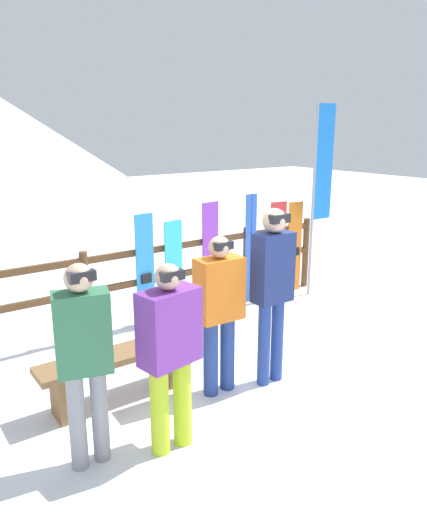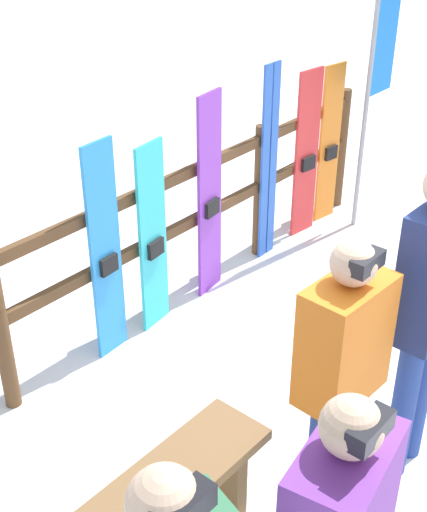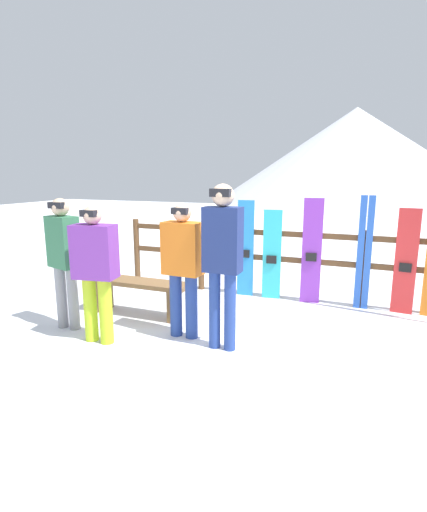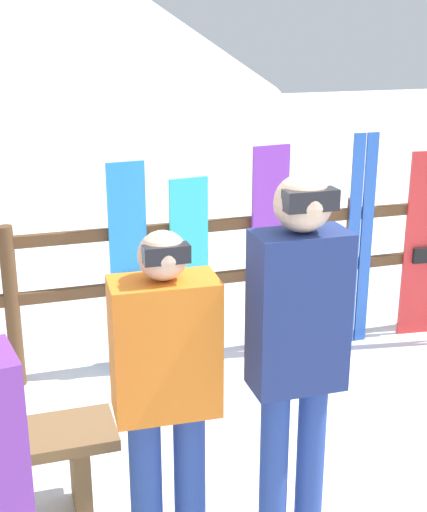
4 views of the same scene
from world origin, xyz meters
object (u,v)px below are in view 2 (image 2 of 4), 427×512
at_px(snowboard_cyan, 153,239).
at_px(ski_pair_blue, 269,165).
at_px(rental_flag, 383,19).
at_px(person_orange, 342,369).
at_px(snowboard_orange, 329,145).
at_px(snowboard_red, 306,155).
at_px(snowboard_blue, 106,254).
at_px(snowboard_purple, 210,198).

height_order(snowboard_cyan, ski_pair_blue, ski_pair_blue).
distance_m(snowboard_cyan, rental_flag, 2.66).
bearing_deg(snowboard_cyan, person_orange, -108.26).
xyz_separation_m(snowboard_orange, rental_flag, (0.18, -0.29, 1.09)).
distance_m(ski_pair_blue, rental_flag, 1.50).
height_order(snowboard_red, snowboard_orange, snowboard_red).
xyz_separation_m(snowboard_blue, rental_flag, (2.82, -0.29, 1.05)).
bearing_deg(snowboard_red, snowboard_orange, -0.00).
xyz_separation_m(person_orange, snowboard_purple, (1.20, 1.85, -0.13)).
relative_size(snowboard_purple, snowboard_orange, 1.10).
xyz_separation_m(snowboard_red, snowboard_orange, (0.36, -0.00, -0.02)).
bearing_deg(snowboard_purple, snowboard_blue, -180.00).
height_order(person_orange, snowboard_cyan, person_orange).
height_order(snowboard_cyan, snowboard_red, snowboard_red).
bearing_deg(rental_flag, snowboard_red, 151.99).
bearing_deg(person_orange, snowboard_cyan, 71.74).
bearing_deg(snowboard_blue, snowboard_cyan, -0.02).
xyz_separation_m(snowboard_purple, snowboard_red, (1.26, -0.00, -0.05)).
height_order(snowboard_blue, snowboard_cyan, snowboard_blue).
bearing_deg(snowboard_blue, ski_pair_blue, 0.11).
height_order(person_orange, rental_flag, rental_flag).
bearing_deg(snowboard_purple, snowboard_cyan, -179.98).
xyz_separation_m(ski_pair_blue, snowboard_orange, (0.90, -0.00, -0.10)).
bearing_deg(ski_pair_blue, snowboard_blue, -179.89).
relative_size(snowboard_blue, snowboard_orange, 1.06).
bearing_deg(snowboard_cyan, snowboard_red, 0.00).
distance_m(snowboard_blue, ski_pair_blue, 1.74).
bearing_deg(rental_flag, snowboard_blue, 174.16).
bearing_deg(person_orange, ski_pair_blue, 43.83).
bearing_deg(snowboard_blue, rental_flag, -5.84).
relative_size(person_orange, snowboard_red, 1.08).
distance_m(snowboard_cyan, snowboard_orange, 2.22).
bearing_deg(person_orange, snowboard_blue, 84.25).
relative_size(snowboard_blue, snowboard_purple, 0.96).
distance_m(snowboard_red, rental_flag, 1.24).
distance_m(snowboard_blue, snowboard_orange, 2.64).
bearing_deg(snowboard_purple, snowboard_red, -0.00).
bearing_deg(snowboard_cyan, rental_flag, -6.86).
height_order(snowboard_purple, ski_pair_blue, ski_pair_blue).
relative_size(person_orange, snowboard_cyan, 1.15).
relative_size(ski_pair_blue, snowboard_red, 1.11).
xyz_separation_m(snowboard_blue, snowboard_purple, (1.02, 0.00, 0.03)).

